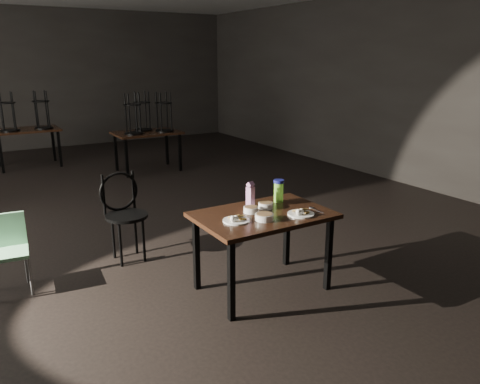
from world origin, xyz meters
TOP-DOWN VIEW (x-y plane):
  - room at (-0.06, 0.01)m, footprint 12.00×12.04m
  - main_table at (0.77, -2.58)m, footprint 1.20×0.80m
  - plate_left at (0.45, -2.64)m, footprint 0.23×0.23m
  - plate_right at (1.04, -2.79)m, footprint 0.24×0.24m
  - bowl_near at (0.69, -2.50)m, footprint 0.13×0.13m
  - bowl_far at (0.88, -2.47)m, footprint 0.14×0.14m
  - bowl_big at (0.68, -2.74)m, footprint 0.16×0.16m
  - juice_carton at (0.77, -2.36)m, footprint 0.07×0.07m
  - water_bottle at (1.09, -2.37)m, footprint 0.13×0.13m
  - spoon at (1.24, -2.70)m, footprint 0.04×0.20m
  - bentwood_chair at (-0.09, -1.22)m, footprint 0.45×0.44m
  - school_chair at (-1.23, -1.39)m, footprint 0.37×0.37m
  - bg_table_right at (1.57, 2.49)m, footprint 1.20×0.80m
  - bg_table_far at (-0.32, 4.02)m, footprint 1.20×0.80m

SIDE VIEW (x-z plane):
  - school_chair at x=-1.23m, z-range 0.08..0.80m
  - bentwood_chair at x=-0.09m, z-range 0.09..1.02m
  - main_table at x=0.77m, z-range 0.30..1.05m
  - bg_table_far at x=-0.32m, z-range 0.01..1.49m
  - spoon at x=1.24m, z-range 0.75..0.76m
  - plate_left at x=0.45m, z-range 0.73..0.81m
  - plate_right at x=1.04m, z-range 0.73..0.81m
  - bg_table_right at x=1.57m, z-range 0.04..1.52m
  - bowl_near at x=0.69m, z-range 0.75..0.81m
  - bowl_far at x=0.88m, z-range 0.75..0.81m
  - bowl_big at x=0.68m, z-range 0.75..0.81m
  - water_bottle at x=1.09m, z-range 0.75..0.97m
  - juice_carton at x=0.77m, z-range 0.74..0.99m
  - room at x=-0.06m, z-range 0.72..3.94m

